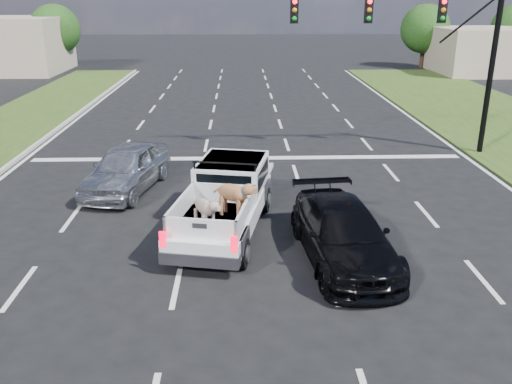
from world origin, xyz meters
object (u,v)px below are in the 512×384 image
at_px(traffic_signal, 435,34).
at_px(black_coupe, 343,234).
at_px(silver_sedan, 126,168).
at_px(pickup_truck, 225,199).

xyz_separation_m(traffic_signal, black_coupe, (-5.00, -9.34, -4.03)).
height_order(traffic_signal, black_coupe, traffic_signal).
relative_size(silver_sedan, black_coupe, 0.93).
bearing_deg(silver_sedan, pickup_truck, -32.55).
distance_m(traffic_signal, black_coupe, 11.33).
height_order(traffic_signal, silver_sedan, traffic_signal).
xyz_separation_m(traffic_signal, pickup_truck, (-7.89, -7.47, -3.81)).
relative_size(traffic_signal, black_coupe, 1.90).
bearing_deg(traffic_signal, silver_sedan, -160.09).
bearing_deg(traffic_signal, black_coupe, -118.14).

